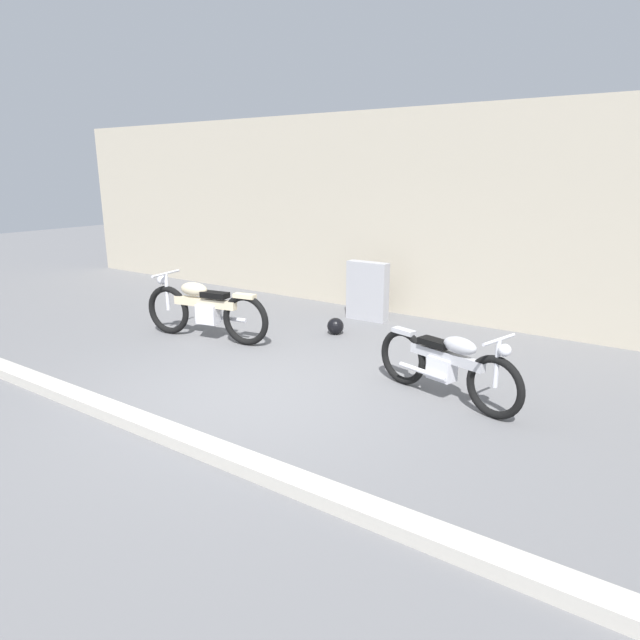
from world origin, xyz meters
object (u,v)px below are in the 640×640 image
stone_marker (367,291)px  helmet (335,326)px  motorcycle_cream (204,309)px  motorcycle_silver (447,365)px

stone_marker → helmet: size_ratio=3.85×
stone_marker → motorcycle_cream: bearing=-121.5°
stone_marker → motorcycle_silver: 3.54m
helmet → stone_marker: bearing=91.8°
motorcycle_cream → stone_marker: bearing=-131.1°
stone_marker → helmet: (0.03, -1.05, -0.37)m
motorcycle_cream → motorcycle_silver: 3.95m
stone_marker → helmet: stone_marker is taller
helmet → motorcycle_silver: size_ratio=0.14×
motorcycle_cream → helmet: bearing=-147.8°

